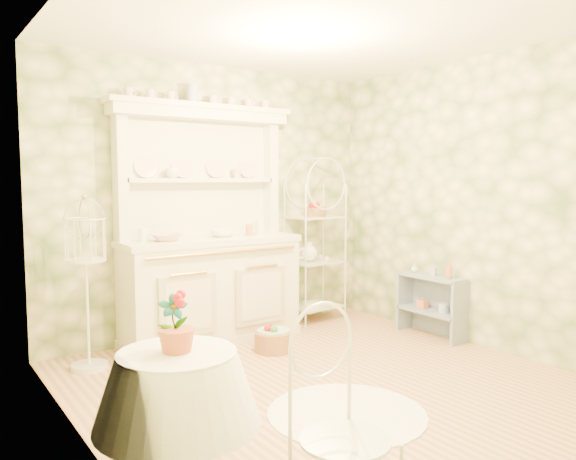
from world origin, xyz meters
TOP-DOWN VIEW (x-y plane):
  - floor at (0.00, 0.00)m, footprint 3.60×3.60m
  - ceiling at (0.00, 0.00)m, footprint 3.60×3.60m
  - wall_left at (-1.80, 0.00)m, footprint 3.60×3.60m
  - wall_right at (1.80, 0.00)m, footprint 3.60×3.60m
  - wall_back at (0.00, 1.80)m, footprint 3.60×3.60m
  - wall_front at (0.00, -1.80)m, footprint 3.60×3.60m
  - kitchen_dresser at (-0.20, 1.52)m, footprint 1.87×0.61m
  - bakers_rack at (1.13, 1.61)m, footprint 0.60×0.46m
  - side_shelf at (1.68, 0.40)m, footprint 0.32×0.73m
  - round_table at (-1.54, -0.76)m, footprint 0.62×0.62m
  - cafe_chair at (-1.11, -1.54)m, footprint 0.38×0.38m
  - birdcage_stand at (-1.41, 1.37)m, footprint 0.38×0.38m
  - floor_basket at (0.10, 0.89)m, footprint 0.45×0.45m
  - lace_rug at (-0.25, -0.55)m, footprint 1.32×1.32m
  - bowl_floral at (-0.66, 1.49)m, footprint 0.32×0.32m
  - bowl_white at (-0.08, 1.52)m, footprint 0.28×0.28m
  - cup_left at (-0.52, 1.66)m, footprint 0.14×0.14m
  - cup_right at (0.18, 1.68)m, footprint 0.11×0.11m
  - potted_geranium at (-1.55, -0.74)m, footprint 0.17×0.14m
  - bottle_amber at (1.68, 0.20)m, footprint 0.09×0.09m
  - bottle_blue at (1.68, 0.39)m, footprint 0.07×0.07m
  - bottle_glass at (1.68, 0.64)m, footprint 0.08×0.08m

SIDE VIEW (x-z plane):
  - floor at x=0.00m, z-range 0.00..0.00m
  - lace_rug at x=-0.25m, z-range 0.00..0.01m
  - floor_basket at x=0.10m, z-range 0.00..0.23m
  - side_shelf at x=1.68m, z-range 0.00..0.61m
  - round_table at x=-1.54m, z-range 0.00..0.67m
  - cafe_chair at x=-1.11m, z-range 0.00..0.83m
  - bottle_glass at x=1.68m, z-range 0.60..0.69m
  - bottle_blue at x=1.68m, z-range 0.59..0.71m
  - bottle_amber at x=1.68m, z-range 0.59..0.77m
  - birdcage_stand at x=-1.41m, z-range 0.00..1.43m
  - potted_geranium at x=-1.55m, z-range 0.71..0.99m
  - bakers_rack at x=1.13m, z-range 0.00..1.83m
  - bowl_floral at x=-0.66m, z-range 0.98..1.05m
  - bowl_white at x=-0.08m, z-range 0.98..1.05m
  - kitchen_dresser at x=-0.20m, z-range 0.00..2.29m
  - wall_left at x=-1.80m, z-range 1.35..1.35m
  - wall_right at x=1.80m, z-range 1.35..1.35m
  - wall_back at x=0.00m, z-range 1.35..1.35m
  - wall_front at x=0.00m, z-range 1.35..1.35m
  - cup_left at x=-0.52m, z-range 1.56..1.66m
  - cup_right at x=0.18m, z-range 1.56..1.66m
  - ceiling at x=0.00m, z-range 2.70..2.70m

